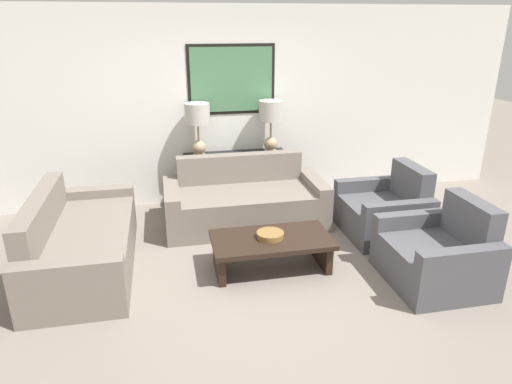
{
  "coord_description": "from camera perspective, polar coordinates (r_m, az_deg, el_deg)",
  "views": [
    {
      "loc": [
        -0.95,
        -3.8,
        2.44
      ],
      "look_at": [
        0.02,
        0.85,
        0.65
      ],
      "focal_mm": 32.0,
      "sensor_mm": 36.0,
      "label": 1
    }
  ],
  "objects": [
    {
      "name": "couch_by_side",
      "position": [
        5.07,
        -21.06,
        -6.04
      ],
      "size": [
        0.93,
        1.99,
        0.82
      ],
      "color": "slate",
      "rests_on": "ground_plane"
    },
    {
      "name": "table_lamp_left",
      "position": [
        6.1,
        -7.31,
        8.85
      ],
      "size": [
        0.33,
        0.33,
        0.71
      ],
      "color": "tan",
      "rests_on": "console_table"
    },
    {
      "name": "table_lamp_right",
      "position": [
        6.25,
        1.87,
        9.3
      ],
      "size": [
        0.33,
        0.33,
        0.71
      ],
      "color": "tan",
      "rests_on": "console_table"
    },
    {
      "name": "back_wall",
      "position": [
        6.4,
        -3.09,
        10.63
      ],
      "size": [
        8.16,
        0.12,
        2.65
      ],
      "color": "silver",
      "rests_on": "ground_plane"
    },
    {
      "name": "armchair_near_camera",
      "position": [
        4.86,
        21.76,
        -7.37
      ],
      "size": [
        0.88,
        0.97,
        0.84
      ],
      "color": "#4C4C51",
      "rests_on": "ground_plane"
    },
    {
      "name": "ground_plane",
      "position": [
        4.62,
        1.97,
        -11.29
      ],
      "size": [
        20.0,
        20.0,
        0.0
      ],
      "primitive_type": "plane",
      "color": "slate"
    },
    {
      "name": "armchair_near_back_wall",
      "position": [
        5.72,
        15.82,
        -2.37
      ],
      "size": [
        0.88,
        0.97,
        0.84
      ],
      "color": "#4C4C51",
      "rests_on": "ground_plane"
    },
    {
      "name": "coffee_table",
      "position": [
        4.73,
        1.94,
        -6.69
      ],
      "size": [
        1.22,
        0.65,
        0.36
      ],
      "color": "black",
      "rests_on": "ground_plane"
    },
    {
      "name": "decorative_bowl",
      "position": [
        4.68,
        1.79,
        -5.38
      ],
      "size": [
        0.28,
        0.28,
        0.06
      ],
      "color": "olive",
      "rests_on": "coffee_table"
    },
    {
      "name": "couch_by_back_wall",
      "position": [
        5.78,
        -1.43,
        -1.3
      ],
      "size": [
        1.99,
        0.93,
        0.82
      ],
      "color": "slate",
      "rests_on": "ground_plane"
    },
    {
      "name": "console_table",
      "position": [
        6.38,
        -2.54,
        1.64
      ],
      "size": [
        1.41,
        0.39,
        0.73
      ],
      "color": "black",
      "rests_on": "ground_plane"
    }
  ]
}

